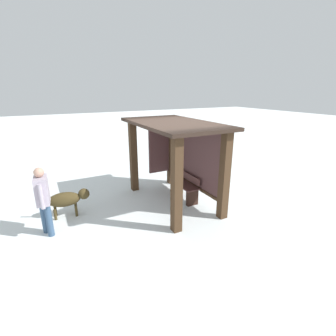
% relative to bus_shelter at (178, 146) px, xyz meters
% --- Properties ---
extents(ground_plane, '(60.00, 60.00, 0.00)m').
position_rel_bus_shelter_xyz_m(ground_plane, '(0.10, -0.19, -1.65)').
color(ground_plane, white).
extents(bus_shelter, '(3.33, 1.89, 2.36)m').
position_rel_bus_shelter_xyz_m(bus_shelter, '(0.00, 0.00, 0.00)').
color(bus_shelter, '#412C1B').
rests_on(bus_shelter, ground).
extents(bench_left_inside, '(1.08, 0.41, 0.77)m').
position_rel_bus_shelter_xyz_m(bench_left_inside, '(0.10, 0.22, -1.30)').
color(bench_left_inside, '#53302D').
rests_on(bench_left_inside, ground).
extents(person_walking, '(0.66, 0.30, 1.61)m').
position_rel_bus_shelter_xyz_m(person_walking, '(0.25, -3.57, -0.70)').
color(person_walking, '#B5A8B9').
rests_on(person_walking, ground).
extents(dog, '(0.42, 1.19, 0.70)m').
position_rel_bus_shelter_xyz_m(dog, '(-0.45, -3.03, -1.17)').
color(dog, '#45381C').
rests_on(dog, ground).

